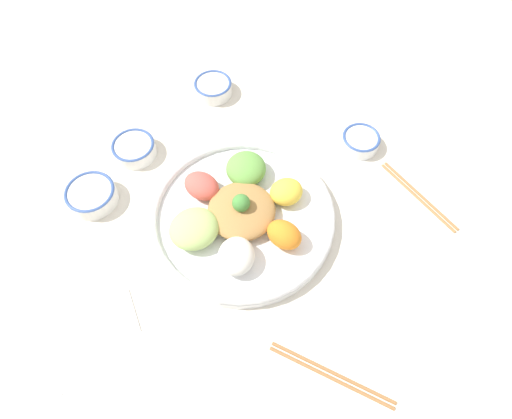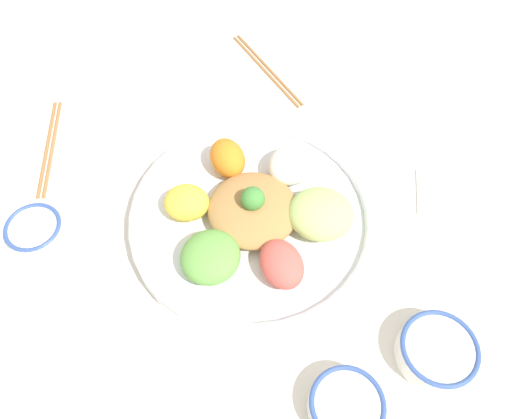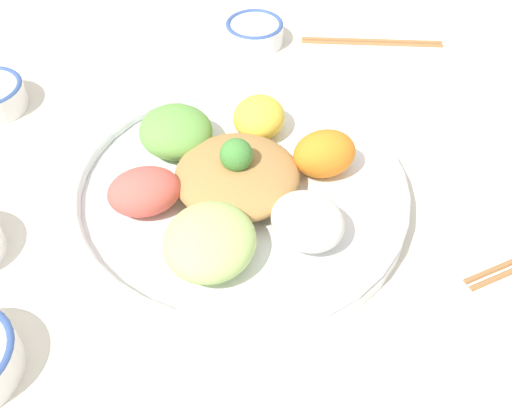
% 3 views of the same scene
% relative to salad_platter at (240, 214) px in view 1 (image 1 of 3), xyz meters
% --- Properties ---
extents(ground_plane, '(2.40, 2.40, 0.00)m').
position_rel_salad_platter_xyz_m(ground_plane, '(-0.01, 0.02, -0.03)').
color(ground_plane, silver).
extents(salad_platter, '(0.41, 0.41, 0.09)m').
position_rel_salad_platter_xyz_m(salad_platter, '(0.00, 0.00, 0.00)').
color(salad_platter, white).
rests_on(salad_platter, ground_plane).
extents(sauce_bowl_red, '(0.09, 0.09, 0.04)m').
position_rel_salad_platter_xyz_m(sauce_bowl_red, '(-0.09, 0.35, -0.01)').
color(sauce_bowl_red, white).
rests_on(sauce_bowl_red, ground_plane).
extents(rice_bowl_blue, '(0.10, 0.10, 0.04)m').
position_rel_salad_platter_xyz_m(rice_bowl_blue, '(-0.27, -0.17, -0.01)').
color(rice_bowl_blue, white).
rests_on(rice_bowl_blue, ground_plane).
extents(sauce_bowl_dark, '(0.11, 0.11, 0.04)m').
position_rel_salad_platter_xyz_m(sauce_bowl_dark, '(-0.17, -0.29, -0.00)').
color(sauce_bowl_dark, white).
rests_on(sauce_bowl_dark, ground_plane).
extents(rice_bowl_plain, '(0.10, 0.10, 0.04)m').
position_rel_salad_platter_xyz_m(rice_bowl_plain, '(-0.39, 0.07, -0.01)').
color(rice_bowl_plain, white).
rests_on(rice_bowl_plain, ground_plane).
extents(chopsticks_pair_near, '(0.19, 0.18, 0.01)m').
position_rel_salad_platter_xyz_m(chopsticks_pair_near, '(0.37, 0.04, -0.02)').
color(chopsticks_pair_near, '#9E6B3D').
rests_on(chopsticks_pair_near, ground_plane).
extents(chopsticks_pair_far, '(0.22, 0.07, 0.01)m').
position_rel_salad_platter_xyz_m(chopsticks_pair_far, '(0.09, 0.40, -0.02)').
color(chopsticks_pair_far, '#9E6B3D').
rests_on(chopsticks_pair_far, ground_plane).
extents(serving_spoon_main, '(0.09, 0.12, 0.01)m').
position_rel_salad_platter_xyz_m(serving_spoon_main, '(0.22, -0.44, -0.02)').
color(serving_spoon_main, white).
rests_on(serving_spoon_main, ground_plane).
extents(serving_spoon_extra, '(0.14, 0.04, 0.01)m').
position_rel_salad_platter_xyz_m(serving_spoon_extra, '(0.15, -0.27, -0.02)').
color(serving_spoon_extra, white).
rests_on(serving_spoon_extra, ground_plane).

